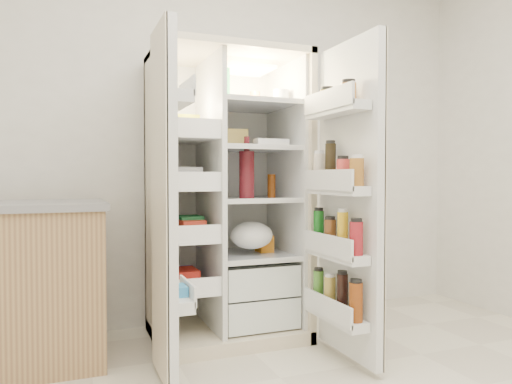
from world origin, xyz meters
name	(u,v)px	position (x,y,z in m)	size (l,w,h in m)	color
wall_back	(216,131)	(0.00, 2.00, 1.35)	(4.00, 0.02, 2.70)	white
refrigerator	(227,220)	(-0.04, 1.65, 0.74)	(0.92, 0.70, 1.80)	beige
freezer_door	(165,203)	(-0.55, 1.05, 0.89)	(0.15, 0.40, 1.72)	silver
fridge_door	(347,204)	(0.43, 0.96, 0.87)	(0.17, 0.58, 1.72)	silver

